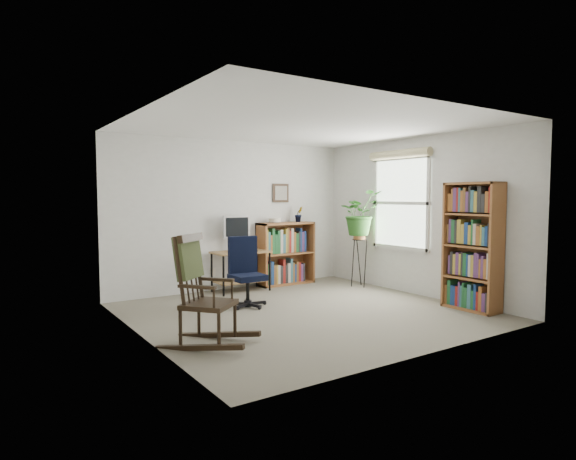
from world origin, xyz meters
TOP-DOWN VIEW (x-y plane):
  - floor at (0.00, 0.00)m, footprint 4.20×4.00m
  - ceiling at (0.00, 0.00)m, footprint 4.20×4.00m
  - wall_back at (0.00, 2.00)m, footprint 4.20×0.00m
  - wall_front at (0.00, -2.00)m, footprint 4.20×0.00m
  - wall_left at (-2.10, 0.00)m, footprint 0.00×4.00m
  - wall_right at (2.10, 0.00)m, footprint 0.00×4.00m
  - window at (2.06, 0.30)m, footprint 0.12×1.20m
  - desk at (-0.03, 1.70)m, footprint 0.89×0.49m
  - monitor at (-0.03, 1.84)m, footprint 0.46×0.16m
  - keyboard at (-0.03, 1.58)m, footprint 0.40×0.15m
  - office_chair at (-0.46, 0.70)m, footprint 0.60×0.60m
  - rocking_chair at (-1.61, -0.57)m, footprint 1.09×1.14m
  - low_bookshelf at (0.91, 1.82)m, footprint 1.01×0.34m
  - tall_bookshelf at (1.92, -1.11)m, footprint 0.32×0.74m
  - plant_stand at (1.80, 0.95)m, footprint 0.33×0.33m
  - spider_plant at (1.80, 0.95)m, footprint 1.69×1.88m
  - potted_plant_small at (1.19, 1.83)m, footprint 0.13×0.24m
  - framed_picture at (0.91, 1.97)m, footprint 0.32×0.04m

SIDE VIEW (x-z plane):
  - floor at x=0.00m, z-range 0.00..0.00m
  - desk at x=-0.03m, z-range 0.00..0.64m
  - plant_stand at x=1.80m, z-range 0.00..0.93m
  - office_chair at x=-0.46m, z-range 0.00..0.97m
  - low_bookshelf at x=0.91m, z-range 0.00..1.06m
  - rocking_chair at x=-1.61m, z-range 0.00..1.15m
  - keyboard at x=-0.03m, z-range 0.64..0.66m
  - tall_bookshelf at x=1.92m, z-range 0.00..1.69m
  - monitor at x=-0.03m, z-range 0.64..1.20m
  - potted_plant_small at x=1.19m, z-range 1.06..1.17m
  - wall_back at x=0.00m, z-range 0.00..2.40m
  - wall_front at x=0.00m, z-range 0.00..2.40m
  - wall_left at x=-2.10m, z-range 0.00..2.40m
  - wall_right at x=2.10m, z-range 0.00..2.40m
  - window at x=2.06m, z-range 0.65..2.15m
  - framed_picture at x=0.91m, z-range 1.40..1.72m
  - spider_plant at x=1.80m, z-range 0.86..2.32m
  - ceiling at x=0.00m, z-range 2.40..2.40m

